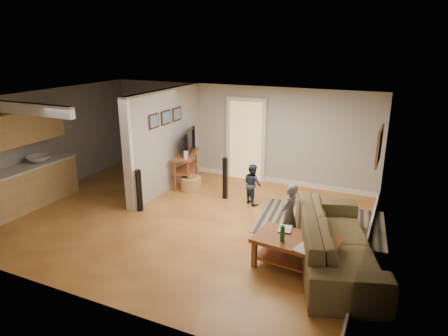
{
  "coord_description": "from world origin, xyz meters",
  "views": [
    {
      "loc": [
        4.1,
        -6.66,
        3.6
      ],
      "look_at": [
        0.82,
        0.42,
        1.1
      ],
      "focal_mm": 32.0,
      "sensor_mm": 36.0,
      "label": 1
    }
  ],
  "objects": [
    {
      "name": "area_rug",
      "position": [
        2.73,
        1.02,
        0.01
      ],
      "size": [
        2.75,
        2.14,
        0.01
      ],
      "primitive_type": "cube",
      "rotation": [
        0.0,
        0.0,
        0.11
      ],
      "color": "black",
      "rests_on": "ground"
    },
    {
      "name": "speaker_left",
      "position": [
        -1.0,
        -0.06,
        0.48
      ],
      "size": [
        0.13,
        0.13,
        0.95
      ],
      "primitive_type": "cube",
      "rotation": [
        0.0,
        0.0,
        -0.43
      ],
      "color": "black",
      "rests_on": "ground"
    },
    {
      "name": "coffee_table",
      "position": [
        2.73,
        -0.89,
        0.41
      ],
      "size": [
        1.4,
        0.91,
        0.79
      ],
      "rotation": [
        0.0,
        0.0,
        -0.11
      ],
      "color": "brown",
      "rests_on": "ground"
    },
    {
      "name": "speaker_right",
      "position": [
        0.4,
        1.4,
        0.5
      ],
      "size": [
        0.11,
        0.11,
        1.01
      ],
      "primitive_type": "cube",
      "rotation": [
        0.0,
        0.0,
        0.08
      ],
      "color": "black",
      "rests_on": "ground"
    },
    {
      "name": "child",
      "position": [
        2.37,
        -0.11,
        0.0
      ],
      "size": [
        0.35,
        0.47,
        1.16
      ],
      "primitive_type": "imported",
      "rotation": [
        0.0,
        0.0,
        -1.76
      ],
      "color": "slate",
      "rests_on": "ground"
    },
    {
      "name": "toy_basket",
      "position": [
        -0.6,
        1.53,
        0.19
      ],
      "size": [
        0.52,
        0.52,
        0.46
      ],
      "color": "#A16E45",
      "rests_on": "ground"
    },
    {
      "name": "sofa",
      "position": [
        3.3,
        -0.48,
        0.0
      ],
      "size": [
        2.02,
        3.16,
        0.86
      ],
      "primitive_type": "imported",
      "rotation": [
        0.0,
        0.0,
        1.89
      ],
      "color": "#3F321F",
      "rests_on": "ground"
    },
    {
      "name": "room_shell",
      "position": [
        -1.07,
        0.43,
        1.46
      ],
      "size": [
        7.54,
        6.02,
        2.52
      ],
      "color": "#A6A49F",
      "rests_on": "ground"
    },
    {
      "name": "ground",
      "position": [
        0.0,
        0.0,
        0.0
      ],
      "size": [
        7.5,
        7.5,
        0.0
      ],
      "primitive_type": "plane",
      "color": "brown",
      "rests_on": "ground"
    },
    {
      "name": "toddler",
      "position": [
        1.09,
        1.38,
        0.0
      ],
      "size": [
        0.58,
        0.56,
        0.94
      ],
      "primitive_type": "imported",
      "rotation": [
        0.0,
        0.0,
        2.51
      ],
      "color": "#212D45",
      "rests_on": "ground"
    },
    {
      "name": "tv_console",
      "position": [
        -0.93,
        1.89,
        0.76
      ],
      "size": [
        0.9,
        1.42,
        1.15
      ],
      "rotation": [
        0.0,
        0.0,
        0.33
      ],
      "color": "brown",
      "rests_on": "ground"
    }
  ]
}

